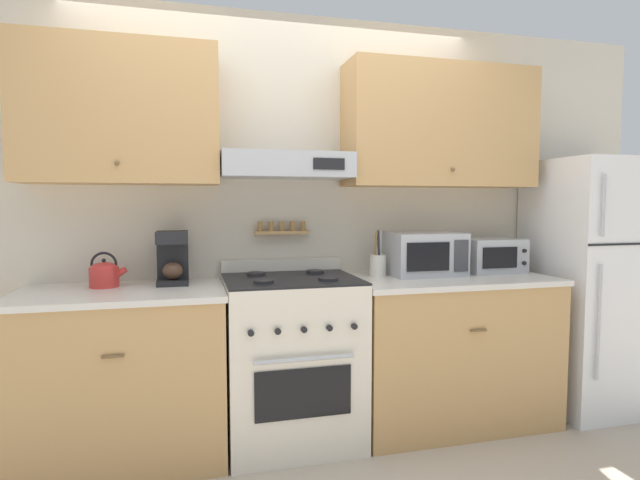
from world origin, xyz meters
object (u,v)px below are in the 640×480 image
Objects in this scene: microwave at (422,253)px; utensil_crock at (378,264)px; refrigerator at (591,284)px; stove_range at (291,359)px; tea_kettle at (105,273)px; coffee_maker at (173,257)px; toaster_oven at (492,255)px.

microwave is 1.59× the size of utensil_crock.
refrigerator reaches higher than utensil_crock.
utensil_crock is (0.58, 0.13, 0.52)m from stove_range.
utensil_crock is (1.59, 0.00, 0.00)m from tea_kettle.
coffee_maker is at bearing 4.02° from tea_kettle.
utensil_crock is at bearing -176.72° from microwave.
refrigerator is at bearing -5.50° from utensil_crock.
coffee_maker is 1.54m from microwave.
refrigerator is at bearing -11.78° from toaster_oven.
coffee_maker is (-2.72, 0.17, 0.24)m from refrigerator.
utensil_crock is 0.81m from toaster_oven.
coffee_maker is 1.24m from utensil_crock.
coffee_maker is 1.04× the size of utensil_crock.
utensil_crock is at bearing 174.50° from refrigerator.
stove_range is at bearing -174.67° from toaster_oven.
stove_range is 1.14m from tea_kettle.
coffee_maker is (-0.65, 0.16, 0.59)m from stove_range.
refrigerator reaches higher than stove_range.
toaster_oven is at bearing -0.04° from tea_kettle.
refrigerator is 8.33× the size of tea_kettle.
tea_kettle is (-3.08, 0.14, 0.16)m from refrigerator.
utensil_crock reaches higher than microwave.
utensil_crock is at bearing -1.17° from coffee_maker.
toaster_oven is (0.50, -0.02, -0.02)m from microwave.
refrigerator is at bearing -7.79° from microwave.
toaster_oven is (1.39, 0.13, 0.55)m from stove_range.
tea_kettle is 0.52× the size of toaster_oven.
utensil_crock is at bearing 179.88° from toaster_oven.
toaster_oven is at bearing -0.12° from utensil_crock.
microwave reaches higher than stove_range.
toaster_oven is at bearing 5.33° from stove_range.
tea_kettle reaches higher than stove_range.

